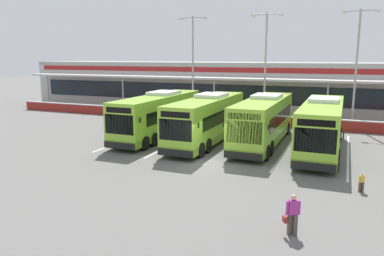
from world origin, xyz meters
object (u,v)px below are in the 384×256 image
at_px(pedestrian_child, 362,182).
at_px(lamp_post_west, 193,61).
at_px(coach_bus_centre, 264,121).
at_px(coach_bus_leftmost, 159,116).
at_px(coach_bus_left_centre, 207,120).
at_px(lamp_post_east, 357,61).
at_px(coach_bus_right_centre, 322,127).
at_px(pedestrian_with_handbag, 292,214).
at_px(lamp_post_centre, 265,61).

xyz_separation_m(pedestrian_child, lamp_post_west, (-16.90, 18.79, 5.75)).
bearing_deg(pedestrian_child, coach_bus_centre, 128.23).
distance_m(coach_bus_leftmost, lamp_post_west, 11.84).
distance_m(pedestrian_child, lamp_post_west, 25.92).
bearing_deg(coach_bus_centre, coach_bus_left_centre, -166.57).
bearing_deg(coach_bus_left_centre, lamp_post_east, 47.01).
height_order(coach_bus_right_centre, pedestrian_child, coach_bus_right_centre).
relative_size(coach_bus_right_centre, pedestrian_child, 12.10).
xyz_separation_m(coach_bus_left_centre, lamp_post_west, (-5.88, 11.20, 4.50)).
relative_size(coach_bus_left_centre, coach_bus_centre, 1.00).
distance_m(lamp_post_west, lamp_post_east, 16.55).
bearing_deg(coach_bus_leftmost, pedestrian_child, -27.13).
height_order(coach_bus_leftmost, coach_bus_left_centre, same).
relative_size(coach_bus_left_centre, lamp_post_west, 1.11).
bearing_deg(pedestrian_child, pedestrian_with_handbag, -113.10).
height_order(coach_bus_left_centre, pedestrian_child, coach_bus_left_centre).
distance_m(coach_bus_leftmost, lamp_post_centre, 13.34).
bearing_deg(coach_bus_leftmost, pedestrian_with_handbag, -47.24).
bearing_deg(pedestrian_with_handbag, coach_bus_right_centre, 89.60).
bearing_deg(coach_bus_centre, lamp_post_centre, 101.72).
height_order(lamp_post_centre, lamp_post_east, same).
height_order(coach_bus_left_centre, lamp_post_centre, lamp_post_centre).
height_order(coach_bus_centre, coach_bus_right_centre, same).
bearing_deg(coach_bus_centre, pedestrian_child, -51.77).
relative_size(coach_bus_left_centre, coach_bus_right_centre, 1.00).
distance_m(coach_bus_left_centre, pedestrian_child, 13.44).
relative_size(coach_bus_leftmost, lamp_post_centre, 1.11).
distance_m(coach_bus_right_centre, pedestrian_with_handbag, 13.89).
xyz_separation_m(coach_bus_left_centre, pedestrian_child, (11.02, -7.59, -1.24)).
bearing_deg(lamp_post_west, coach_bus_centre, -45.18).
bearing_deg(coach_bus_leftmost, lamp_post_centre, 58.04).
bearing_deg(coach_bus_centre, lamp_post_east, 58.37).
bearing_deg(coach_bus_leftmost, lamp_post_east, 36.24).
xyz_separation_m(pedestrian_with_handbag, lamp_post_west, (-14.33, 24.83, 5.43)).
bearing_deg(pedestrian_child, coach_bus_leftmost, 152.87).
bearing_deg(lamp_post_centre, coach_bus_right_centre, -59.38).
bearing_deg(coach_bus_left_centre, coach_bus_centre, 13.43).
bearing_deg(lamp_post_east, pedestrian_child, -88.94).
relative_size(coach_bus_centre, coach_bus_right_centre, 1.00).
bearing_deg(coach_bus_left_centre, lamp_post_west, 117.69).
xyz_separation_m(coach_bus_right_centre, lamp_post_west, (-14.42, 10.97, 4.50)).
bearing_deg(lamp_post_centre, lamp_post_east, 3.02).
height_order(coach_bus_leftmost, lamp_post_west, lamp_post_west).
height_order(pedestrian_child, lamp_post_centre, lamp_post_centre).
height_order(coach_bus_centre, lamp_post_centre, lamp_post_centre).
relative_size(coach_bus_centre, pedestrian_with_handbag, 7.50).
xyz_separation_m(coach_bus_centre, lamp_post_centre, (-2.07, 9.98, 4.50)).
bearing_deg(coach_bus_centre, pedestrian_with_handbag, -73.98).
relative_size(coach_bus_left_centre, lamp_post_centre, 1.11).
bearing_deg(lamp_post_west, coach_bus_leftmost, -82.62).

